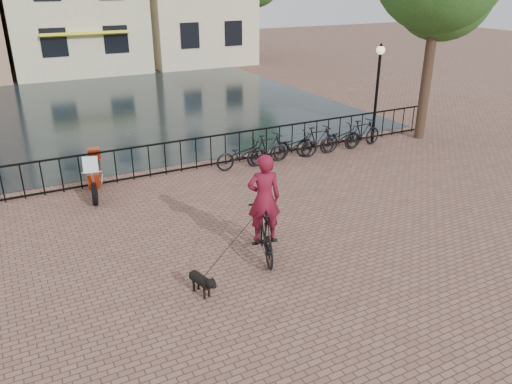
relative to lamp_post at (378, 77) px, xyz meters
name	(u,v)px	position (x,y,z in m)	size (l,w,h in m)	color
ground	(333,311)	(-7.20, -7.60, -2.38)	(100.00, 100.00, 0.00)	brown
canal_water	(114,108)	(-7.20, 9.70, -2.38)	(20.00, 20.00, 0.00)	black
railing	(181,156)	(-7.20, 0.40, -1.87)	(20.00, 0.05, 1.02)	black
lamp_post	(378,77)	(0.00, 0.00, 0.00)	(0.30, 0.30, 3.45)	black
cyclist	(264,212)	(-7.36, -5.27, -1.36)	(1.12, 2.04, 2.69)	black
dog	(201,283)	(-9.11, -6.01, -2.13)	(0.42, 0.77, 0.49)	black
motorcycle	(94,170)	(-9.89, -0.18, -1.67)	(0.91, 2.03, 1.41)	maroon
parked_bike_0	(242,155)	(-5.40, -0.20, -1.93)	(0.60, 1.72, 0.90)	black
parked_bike_1	(268,149)	(-4.45, -0.20, -1.88)	(0.47, 1.66, 1.00)	black
parked_bike_2	(294,146)	(-3.50, -0.20, -1.93)	(0.60, 1.72, 0.90)	black
parked_bike_3	(318,141)	(-2.55, -0.20, -1.88)	(0.47, 1.66, 1.00)	black
parked_bike_4	(340,138)	(-1.60, -0.20, -1.93)	(0.60, 1.72, 0.90)	black
parked_bike_5	(362,133)	(-0.65, -0.20, -1.88)	(0.47, 1.66, 1.00)	black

